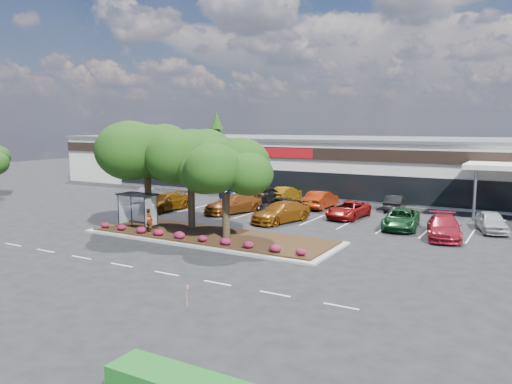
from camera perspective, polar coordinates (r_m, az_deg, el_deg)
The scene contains 26 objects.
ground at distance 30.35m, azimuth -6.46°, elevation -7.12°, with size 160.00×160.00×0.00m, color black.
retail_store at distance 60.27m, azimuth 12.96°, elevation 3.11°, with size 80.40×25.20×6.25m.
landscape_island at distance 34.61m, azimuth -5.22°, elevation -5.04°, with size 18.00×6.00×0.26m.
lane_markings at distance 39.08m, azimuth 2.44°, elevation -3.73°, with size 33.12×20.06×0.01m.
shrub_row at distance 32.87m, azimuth -7.34°, elevation -5.07°, with size 17.00×0.80×0.50m, color maroon, non-canonical shape.
bus_shelter at distance 36.83m, azimuth -13.24°, elevation -1.00°, with size 2.75×1.55×2.59m.
island_tree_west at distance 38.08m, azimuth -12.29°, elevation 2.19°, with size 7.20×7.20×7.89m, color #17320C, non-canonical shape.
island_tree_mid at distance 36.41m, azimuth -7.44°, elevation 1.61°, with size 6.60×6.60×7.32m, color #17320C, non-canonical shape.
island_tree_east at distance 32.95m, azimuth -3.46°, elevation 0.31°, with size 5.80×5.80×6.50m, color #17320C, non-canonical shape.
conifer_north_west at distance 84.29m, azimuth -4.51°, elevation 5.77°, with size 4.40×4.40×10.00m, color #17320C.
person_waiting at distance 35.81m, azimuth -12.15°, elevation -3.16°, with size 0.61×0.40×1.68m, color #594C47.
survey_stake at distance 21.89m, azimuth -7.89°, elevation -11.34°, with size 0.07×0.14×0.95m.
car_0 at distance 52.13m, azimuth -12.41°, elevation -0.29°, with size 1.45×4.14×1.37m, color slate.
car_1 at distance 46.01m, azimuth -10.36°, elevation -1.14°, with size 2.21×5.43×1.57m, color #733E07.
car_2 at distance 44.08m, azimuth -2.60°, elevation -1.35°, with size 2.32×5.71×1.66m, color brown.
car_3 at distance 43.74m, azimuth 2.65°, elevation -1.59°, with size 2.31×5.01×1.39m, color black.
car_4 at distance 39.92m, azimuth 2.87°, elevation -2.32°, with size 2.27×5.58×1.62m, color brown.
car_5 at distance 42.31m, azimuth 10.51°, elevation -2.02°, with size 2.34×5.07×1.41m, color maroon.
car_6 at distance 38.95m, azimuth 16.25°, elevation -2.99°, with size 2.42×5.24×1.46m, color #16411E.
car_7 at distance 36.63m, azimuth 20.67°, elevation -3.78°, with size 2.15×5.28×1.53m, color maroon.
car_8 at distance 40.12m, azimuth 25.31°, elevation -3.10°, with size 1.75×4.35×1.48m, color #B3B3B3.
car_9 at distance 51.93m, azimuth -1.69°, elevation -0.13°, with size 2.29×4.96×1.38m, color navy.
car_10 at distance 49.87m, azimuth 1.30°, elevation -0.28°, with size 1.98×4.93×1.68m, color black.
car_11 at distance 51.40m, azimuth 3.48°, elevation -0.17°, with size 1.56×4.46×1.47m, color #6B4407.
car_12 at distance 46.87m, azimuth 7.43°, elevation -0.87°, with size 1.74×5.00×1.65m, color maroon.
car_14 at distance 47.05m, azimuth 15.59°, elevation -1.19°, with size 1.52×4.35×1.43m, color black.
Camera 1 is at (17.42, -23.63, 7.70)m, focal length 35.00 mm.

